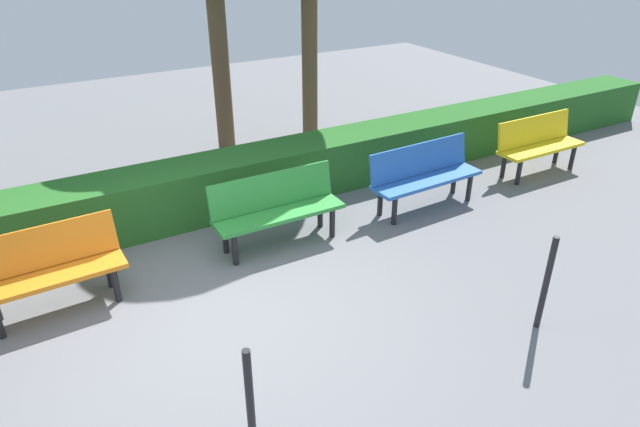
# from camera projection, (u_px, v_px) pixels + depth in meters

# --- Properties ---
(ground_plane) EXTENTS (20.47, 20.47, 0.00)m
(ground_plane) POSITION_uv_depth(u_px,v_px,m) (216.00, 312.00, 5.58)
(ground_plane) COLOR slate
(bench_yellow) EXTENTS (1.48, 0.46, 0.86)m
(bench_yellow) POSITION_uv_depth(u_px,v_px,m) (538.00, 142.00, 8.49)
(bench_yellow) COLOR yellow
(bench_yellow) RESTS_ON ground_plane
(bench_blue) EXTENTS (1.64, 0.51, 0.86)m
(bench_blue) POSITION_uv_depth(u_px,v_px,m) (424.00, 173.00, 7.45)
(bench_blue) COLOR blue
(bench_blue) RESTS_ON ground_plane
(bench_green) EXTENTS (1.58, 0.46, 0.86)m
(bench_green) POSITION_uv_depth(u_px,v_px,m) (277.00, 206.00, 6.59)
(bench_green) COLOR #2D8C38
(bench_green) RESTS_ON ground_plane
(bench_orange) EXTENTS (1.40, 0.52, 0.86)m
(bench_orange) POSITION_uv_depth(u_px,v_px,m) (49.00, 267.00, 5.45)
(bench_orange) COLOR orange
(bench_orange) RESTS_ON ground_plane
(hedge_row) EXTENTS (16.47, 0.74, 0.74)m
(hedge_row) POSITION_uv_depth(u_px,v_px,m) (230.00, 183.00, 7.44)
(hedge_row) COLOR #266023
(hedge_row) RESTS_ON ground_plane
(railing_post_mid) EXTENTS (0.06, 0.06, 1.00)m
(railing_post_mid) POSITION_uv_depth(u_px,v_px,m) (546.00, 283.00, 5.16)
(railing_post_mid) COLOR black
(railing_post_mid) RESTS_ON ground_plane
(railing_post_far) EXTENTS (0.06, 0.06, 1.00)m
(railing_post_far) POSITION_uv_depth(u_px,v_px,m) (250.00, 406.00, 3.86)
(railing_post_far) COLOR black
(railing_post_far) RESTS_ON ground_plane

